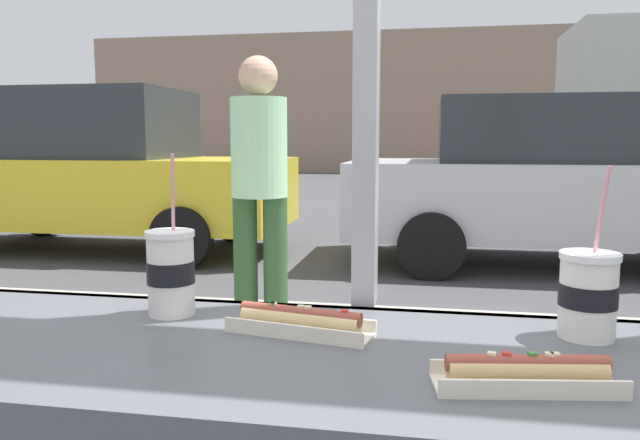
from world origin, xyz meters
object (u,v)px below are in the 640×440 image
(soda_cup_right, at_px, (171,271))
(parked_car_silver, at_px, (569,182))
(parked_car_yellow, at_px, (95,172))
(pedestrian, at_px, (259,180))
(hotdog_tray_near, at_px, (300,321))
(soda_cup_left, at_px, (588,294))
(hotdog_tray_far, at_px, (526,373))

(soda_cup_right, relative_size, parked_car_silver, 0.07)
(parked_car_yellow, xyz_separation_m, pedestrian, (2.97, -3.32, 0.14))
(hotdog_tray_near, height_order, pedestrian, pedestrian)
(hotdog_tray_near, height_order, parked_car_yellow, parked_car_yellow)
(hotdog_tray_near, xyz_separation_m, pedestrian, (-0.74, 2.31, 0.10))
(soda_cup_left, relative_size, hotdog_tray_far, 1.13)
(hotdog_tray_far, bearing_deg, soda_cup_right, 158.09)
(hotdog_tray_far, relative_size, parked_car_silver, 0.06)
(pedestrian, bearing_deg, parked_car_yellow, 131.84)
(hotdog_tray_far, xyz_separation_m, parked_car_silver, (1.24, 5.81, -0.09))
(hotdog_tray_far, bearing_deg, soda_cup_left, 61.66)
(soda_cup_left, distance_m, hotdog_tray_far, 0.30)
(soda_cup_left, height_order, parked_car_yellow, parked_car_yellow)
(parked_car_yellow, bearing_deg, soda_cup_right, -58.35)
(soda_cup_right, distance_m, hotdog_tray_near, 0.30)
(soda_cup_right, bearing_deg, pedestrian, 101.37)
(soda_cup_left, xyz_separation_m, soda_cup_right, (-0.81, 0.00, 0.01))
(hotdog_tray_near, bearing_deg, soda_cup_right, 165.12)
(soda_cup_right, bearing_deg, soda_cup_left, -0.31)
(parked_car_yellow, height_order, parked_car_silver, parked_car_yellow)
(hotdog_tray_far, relative_size, pedestrian, 0.17)
(parked_car_yellow, height_order, pedestrian, parked_car_yellow)
(soda_cup_left, xyz_separation_m, hotdog_tray_far, (-0.14, -0.26, -0.06))
(hotdog_tray_near, relative_size, parked_car_silver, 0.06)
(hotdog_tray_near, relative_size, hotdog_tray_far, 1.02)
(soda_cup_left, relative_size, hotdog_tray_near, 1.11)
(hotdog_tray_near, bearing_deg, soda_cup_left, 7.91)
(parked_car_silver, bearing_deg, hotdog_tray_far, -102.09)
(hotdog_tray_far, height_order, parked_car_yellow, parked_car_yellow)
(soda_cup_right, xyz_separation_m, hotdog_tray_near, (0.29, -0.08, -0.07))
(soda_cup_left, height_order, hotdog_tray_near, soda_cup_left)
(soda_cup_left, bearing_deg, pedestrian, 119.32)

